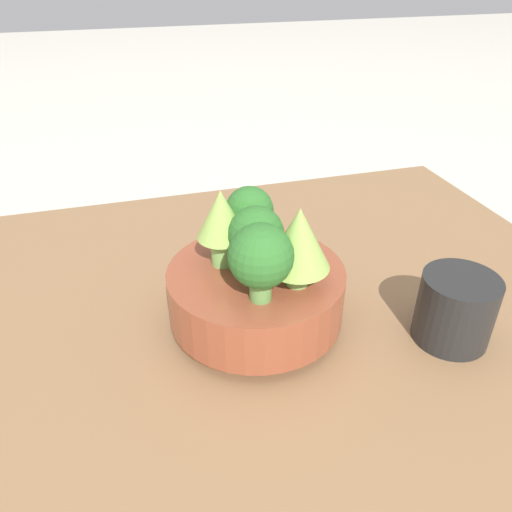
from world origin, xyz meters
name	(u,v)px	position (x,y,z in m)	size (l,w,h in m)	color
ground_plane	(267,343)	(0.00, 0.00, 0.00)	(6.00, 6.00, 0.00)	beige
table	(267,333)	(0.00, 0.00, 0.02)	(0.96, 0.82, 0.03)	olive
bowl	(256,294)	(0.01, -0.01, 0.08)	(0.21, 0.21, 0.08)	brown
broccoli_floret_front	(249,213)	(0.01, -0.06, 0.16)	(0.06, 0.06, 0.08)	#609347
broccoli_floret_back	(261,258)	(0.02, 0.05, 0.16)	(0.07, 0.07, 0.09)	#609347
broccoli_floret_center	(256,236)	(0.01, -0.01, 0.16)	(0.06, 0.06, 0.08)	#7AB256
romanesco_piece_near	(221,219)	(0.05, -0.03, 0.17)	(0.06, 0.06, 0.10)	#7AB256
romanesco_piece_far	(299,240)	(-0.02, 0.03, 0.17)	(0.07, 0.07, 0.09)	#7AB256
cup	(455,309)	(-0.20, 0.09, 0.08)	(0.09, 0.09, 0.09)	black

